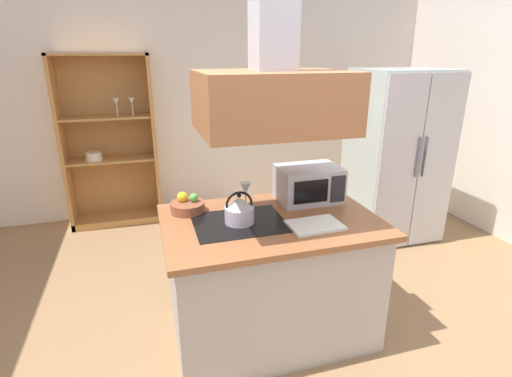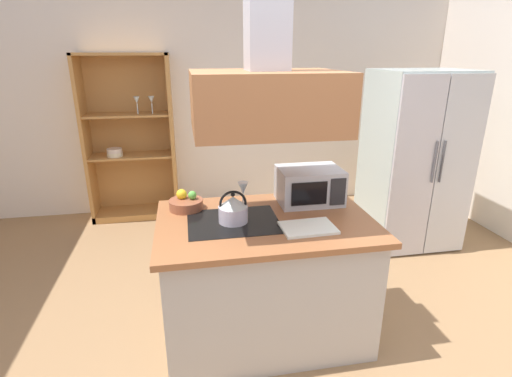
% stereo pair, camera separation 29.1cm
% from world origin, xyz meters
% --- Properties ---
extents(ground_plane, '(7.80, 7.80, 0.00)m').
position_xyz_m(ground_plane, '(0.00, 0.00, 0.00)').
color(ground_plane, olive).
extents(wall_back, '(6.00, 0.12, 2.70)m').
position_xyz_m(wall_back, '(0.00, 3.00, 1.35)').
color(wall_back, silver).
rests_on(wall_back, ground).
extents(kitchen_island, '(1.45, 0.97, 0.90)m').
position_xyz_m(kitchen_island, '(0.01, 0.33, 0.45)').
color(kitchen_island, '#B1ABA1').
rests_on(kitchen_island, ground).
extents(range_hood, '(0.90, 0.70, 1.20)m').
position_xyz_m(range_hood, '(0.01, 0.33, 1.79)').
color(range_hood, '#A2653C').
extents(refrigerator, '(0.90, 0.78, 1.81)m').
position_xyz_m(refrigerator, '(1.83, 1.52, 0.90)').
color(refrigerator, '#AFC2BD').
rests_on(refrigerator, ground).
extents(dish_cabinet, '(1.03, 0.40, 1.96)m').
position_xyz_m(dish_cabinet, '(-1.14, 2.78, 0.87)').
color(dish_cabinet, '#B87F41').
rests_on(dish_cabinet, ground).
extents(kettle, '(0.19, 0.19, 0.22)m').
position_xyz_m(kettle, '(-0.21, 0.33, 0.99)').
color(kettle, '#BAB2C4').
rests_on(kettle, kitchen_island).
extents(cutting_board, '(0.35, 0.25, 0.02)m').
position_xyz_m(cutting_board, '(0.25, 0.14, 0.91)').
color(cutting_board, white).
rests_on(cutting_board, kitchen_island).
extents(microwave, '(0.46, 0.35, 0.26)m').
position_xyz_m(microwave, '(0.39, 0.60, 1.03)').
color(microwave, '#B7BABF').
rests_on(microwave, kitchen_island).
extents(wine_glass_on_counter, '(0.08, 0.08, 0.21)m').
position_xyz_m(wine_glass_on_counter, '(-0.11, 0.53, 1.05)').
color(wine_glass_on_counter, silver).
rests_on(wine_glass_on_counter, kitchen_island).
extents(fruit_bowl, '(0.24, 0.24, 0.14)m').
position_xyz_m(fruit_bowl, '(-0.51, 0.62, 0.94)').
color(fruit_bowl, brown).
rests_on(fruit_bowl, kitchen_island).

